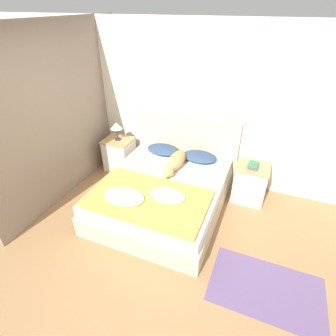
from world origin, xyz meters
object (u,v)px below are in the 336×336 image
bed (163,194)px  pillow_right (199,157)px  nightstand_right (250,183)px  dog (175,162)px  table_lamp (116,126)px  book_stack (253,166)px  nightstand_left (120,154)px  pillow_left (163,150)px

bed → pillow_right: (0.32, 0.77, 0.32)m
nightstand_right → pillow_right: pillow_right is taller
pillow_right → dog: (-0.28, -0.36, 0.03)m
nightstand_right → pillow_right: 0.90m
bed → table_lamp: size_ratio=6.15×
nightstand_right → pillow_right: size_ratio=1.07×
book_stack → table_lamp: bearing=179.2°
nightstand_left → nightstand_right: size_ratio=1.00×
pillow_right → dog: size_ratio=0.68×
pillow_left → pillow_right: 0.65m
table_lamp → nightstand_right: bearing=-0.0°
nightstand_left → nightstand_right: 2.37m
table_lamp → bed: bearing=-31.0°
pillow_left → pillow_right: bearing=0.0°
pillow_right → table_lamp: table_lamp is taller
dog → book_stack: bearing=13.6°
bed → pillow_left: size_ratio=3.52×
nightstand_right → table_lamp: 2.43m
nightstand_left → book_stack: bearing=-0.8°
book_stack → table_lamp: (-2.37, 0.03, 0.23)m
bed → nightstand_right: (1.18, 0.71, 0.06)m
table_lamp → pillow_right: bearing=2.1°
pillow_right → pillow_left: bearing=180.0°
bed → nightstand_left: bearing=149.0°
nightstand_left → bed: bearing=-31.0°
nightstand_right → dog: 1.22m
nightstand_right → book_stack: (-0.00, -0.03, 0.33)m
pillow_left → nightstand_right: bearing=-2.2°
bed → pillow_left: 0.89m
bed → dog: size_ratio=2.40×
pillow_right → nightstand_left: bearing=-177.8°
bed → nightstand_right: 1.38m
pillow_right → table_lamp: 1.54m
bed → dog: dog is taller
bed → book_stack: bearing=29.9°
nightstand_right → book_stack: book_stack is taller
pillow_left → pillow_right: (0.65, 0.00, 0.00)m
nightstand_right → book_stack: size_ratio=2.76×
bed → pillow_right: 0.89m
pillow_left → dog: (0.37, -0.36, 0.03)m
nightstand_left → nightstand_right: same height
bed → nightstand_right: bearing=31.0°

